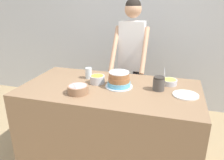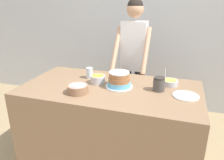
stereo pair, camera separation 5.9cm
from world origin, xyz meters
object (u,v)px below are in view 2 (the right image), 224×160
object	(u,v)px
person_baker	(134,50)
drinking_glass	(89,73)
ceramic_plate	(186,96)
stoneware_jar	(159,84)
frosting_bowl_pink	(78,89)
cake	(119,80)
frosting_bowl_yellow	(170,82)
frosting_bowl_orange	(98,79)

from	to	relation	value
person_baker	drinking_glass	size ratio (longest dim) A/B	14.40
person_baker	ceramic_plate	size ratio (longest dim) A/B	7.44
drinking_glass	stoneware_jar	size ratio (longest dim) A/B	0.89
frosting_bowl_pink	person_baker	bearing A→B (deg)	74.12
cake	ceramic_plate	bearing A→B (deg)	-3.43
frosting_bowl_yellow	drinking_glass	xyz separation A→B (m)	(-0.89, -0.06, 0.03)
drinking_glass	frosting_bowl_orange	bearing A→B (deg)	-38.63
frosting_bowl_yellow	frosting_bowl_orange	size ratio (longest dim) A/B	1.12
frosting_bowl_yellow	stoneware_jar	distance (m)	0.21
frosting_bowl_orange	drinking_glass	distance (m)	0.19
person_baker	ceramic_plate	bearing A→B (deg)	-50.73
person_baker	cake	xyz separation A→B (m)	(0.03, -0.80, -0.14)
frosting_bowl_orange	stoneware_jar	bearing A→B (deg)	-0.87
frosting_bowl_pink	frosting_bowl_orange	distance (m)	0.31
frosting_bowl_pink	stoneware_jar	bearing A→B (deg)	21.74
stoneware_jar	ceramic_plate	bearing A→B (deg)	-14.34
drinking_glass	stoneware_jar	world-z (taller)	stoneware_jar
frosting_bowl_yellow	frosting_bowl_orange	distance (m)	0.76
frosting_bowl_pink	stoneware_jar	world-z (taller)	stoneware_jar
frosting_bowl_orange	frosting_bowl_yellow	bearing A→B (deg)	13.12
person_baker	drinking_glass	distance (m)	0.76
frosting_bowl_orange	drinking_glass	bearing A→B (deg)	141.37
ceramic_plate	stoneware_jar	distance (m)	0.27
ceramic_plate	frosting_bowl_yellow	bearing A→B (deg)	122.75
frosting_bowl_pink	drinking_glass	world-z (taller)	frosting_bowl_pink
drinking_glass	stoneware_jar	bearing A→B (deg)	-9.09
frosting_bowl_yellow	frosting_bowl_orange	xyz separation A→B (m)	(-0.74, -0.17, 0.01)
frosting_bowl_pink	stoneware_jar	xyz separation A→B (m)	(0.73, 0.29, 0.03)
ceramic_plate	frosting_bowl_pink	bearing A→B (deg)	-167.10
ceramic_plate	cake	bearing A→B (deg)	176.57
person_baker	ceramic_plate	xyz separation A→B (m)	(0.69, -0.84, -0.21)
person_baker	frosting_bowl_yellow	world-z (taller)	person_baker
drinking_glass	ceramic_plate	bearing A→B (deg)	-10.39
frosting_bowl_pink	frosting_bowl_yellow	size ratio (longest dim) A/B	1.15
drinking_glass	stoneware_jar	distance (m)	0.80
cake	frosting_bowl_yellow	distance (m)	0.54
frosting_bowl_orange	drinking_glass	size ratio (longest dim) A/B	1.27
person_baker	frosting_bowl_orange	distance (m)	0.81
person_baker	ceramic_plate	world-z (taller)	person_baker
frosting_bowl_pink	frosting_bowl_orange	bearing A→B (deg)	73.88
frosting_bowl_pink	frosting_bowl_yellow	bearing A→B (deg)	29.80
person_baker	drinking_glass	bearing A→B (deg)	-119.22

